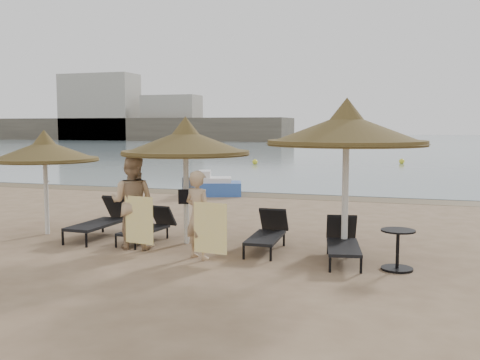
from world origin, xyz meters
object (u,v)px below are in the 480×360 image
object	(u,v)px
palapa_center	(186,143)
lounger_far_right	(343,241)
palapa_right	(346,130)
side_table	(398,251)
person_left	(132,195)
pedal_boat	(214,186)
person_right	(198,208)
lounger_near_left	(149,226)
palapa_left	(45,151)
lounger_far_left	(103,219)
lounger_near_right	(268,232)

from	to	relation	value
palapa_center	lounger_far_right	size ratio (longest dim) A/B	1.51
palapa_right	side_table	world-z (taller)	palapa_right
person_left	pedal_boat	size ratio (longest dim) A/B	1.01
palapa_center	person_right	distance (m)	1.96
lounger_near_left	palapa_left	bearing A→B (deg)	-170.98
side_table	pedal_boat	size ratio (longest dim) A/B	0.33
lounger_far_left	person_left	size ratio (longest dim) A/B	0.89
palapa_right	lounger_near_left	size ratio (longest dim) A/B	1.85
side_table	lounger_far_left	bearing A→B (deg)	171.85
lounger_far_left	lounger_near_left	xyz separation A→B (m)	(1.30, -0.08, -0.08)
lounger_near_right	pedal_boat	xyz separation A→B (m)	(-4.32, 8.19, -0.02)
pedal_boat	lounger_far_right	bearing A→B (deg)	-73.87
palapa_right	pedal_boat	world-z (taller)	palapa_right
side_table	palapa_center	bearing A→B (deg)	169.04
palapa_right	lounger_near_right	distance (m)	2.79
lounger_near_right	lounger_far_right	xyz separation A→B (m)	(1.68, -0.42, 0.00)
lounger_near_right	person_right	size ratio (longest dim) A/B	0.90
person_left	lounger_near_left	bearing A→B (deg)	-97.00
lounger_near_left	lounger_near_right	bearing A→B (deg)	6.97
palapa_center	palapa_right	distance (m)	3.61
lounger_near_right	side_table	distance (m)	2.90
person_left	person_right	size ratio (longest dim) A/B	1.13
person_left	pedal_boat	world-z (taller)	person_left
lounger_far_left	lounger_far_right	size ratio (longest dim) A/B	1.09
lounger_far_right	side_table	size ratio (longest dim) A/B	2.54
palapa_center	pedal_boat	distance (m)	8.75
person_right	pedal_boat	distance (m)	9.99
lounger_far_left	person_right	distance (m)	3.40
palapa_center	palapa_right	size ratio (longest dim) A/B	0.89
palapa_left	palapa_center	distance (m)	3.76
palapa_center	lounger_far_right	bearing A→B (deg)	-6.66
lounger_far_left	lounger_far_right	xyz separation A→B (m)	(5.87, -0.51, -0.05)
person_left	pedal_boat	distance (m)	9.14
palapa_center	lounger_near_left	distance (m)	2.20
palapa_left	side_table	bearing A→B (deg)	-5.61
palapa_left	side_table	distance (m)	8.65
palapa_right	lounger_far_left	world-z (taller)	palapa_right
lounger_near_right	person_right	xyz separation A→B (m)	(-1.13, -1.25, 0.68)
lounger_far_right	side_table	distance (m)	1.18
lounger_near_left	side_table	bearing A→B (deg)	-2.00
palapa_center	person_left	bearing A→B (deg)	-140.09
palapa_left	palapa_center	size ratio (longest dim) A/B	0.89
lounger_near_left	person_left	xyz separation A→B (m)	(0.00, -0.80, 0.84)
lounger_far_right	lounger_far_left	bearing A→B (deg)	165.39
person_right	lounger_near_left	bearing A→B (deg)	-13.56
palapa_center	lounger_far_left	distance (m)	2.95
palapa_right	person_right	world-z (taller)	palapa_right
lounger_far_right	side_table	world-z (taller)	lounger_far_right
palapa_center	side_table	world-z (taller)	palapa_center
lounger_near_right	side_table	xyz separation A→B (m)	(2.75, -0.90, -0.01)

